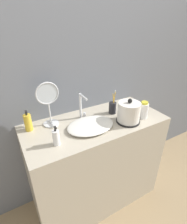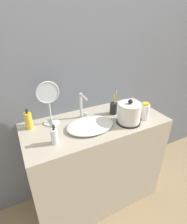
{
  "view_description": "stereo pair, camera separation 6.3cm",
  "coord_description": "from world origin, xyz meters",
  "views": [
    {
      "loc": [
        -0.63,
        -0.79,
        1.68
      ],
      "look_at": [
        -0.02,
        0.27,
        1.02
      ],
      "focal_mm": 28.0,
      "sensor_mm": 36.0,
      "label": 1
    },
    {
      "loc": [
        -0.57,
        -0.82,
        1.68
      ],
      "look_at": [
        -0.02,
        0.27,
        1.02
      ],
      "focal_mm": 28.0,
      "sensor_mm": 36.0,
      "label": 2
    }
  ],
  "objects": [
    {
      "name": "ground_plane",
      "position": [
        0.0,
        0.0,
        0.0
      ],
      "size": [
        12.0,
        12.0,
        0.0
      ],
      "primitive_type": "plane",
      "color": "#997F5B"
    },
    {
      "name": "toothbrush_cup",
      "position": [
        0.21,
        0.33,
        0.98
      ],
      "size": [
        0.06,
        0.06,
        0.22
      ],
      "color": "#232328",
      "rests_on": "vanity_counter"
    },
    {
      "name": "electric_kettle",
      "position": [
        0.23,
        0.14,
        1.0
      ],
      "size": [
        0.19,
        0.19,
        0.21
      ],
      "color": "black",
      "rests_on": "vanity_counter"
    },
    {
      "name": "wall_back",
      "position": [
        0.0,
        0.55,
        1.3
      ],
      "size": [
        6.0,
        0.04,
        2.6
      ],
      "color": "slate",
      "rests_on": "ground_plane"
    },
    {
      "name": "mouthwash_bottle",
      "position": [
        -0.38,
        0.15,
        0.98
      ],
      "size": [
        0.05,
        0.05,
        0.15
      ],
      "color": "white",
      "rests_on": "vanity_counter"
    },
    {
      "name": "faucet",
      "position": [
        -0.07,
        0.38,
        1.04
      ],
      "size": [
        0.06,
        0.13,
        0.22
      ],
      "color": "silver",
      "rests_on": "vanity_counter"
    },
    {
      "name": "lotion_bottle",
      "position": [
        -0.5,
        0.42,
        0.99
      ],
      "size": [
        0.06,
        0.06,
        0.17
      ],
      "color": "gold",
      "rests_on": "vanity_counter"
    },
    {
      "name": "vanity_mirror",
      "position": [
        -0.33,
        0.42,
        1.12
      ],
      "size": [
        0.18,
        0.12,
        0.35
      ],
      "color": "silver",
      "rests_on": "vanity_counter"
    },
    {
      "name": "vanity_counter",
      "position": [
        0.0,
        0.27,
        0.46
      ],
      "size": [
        1.19,
        0.53,
        0.92
      ],
      "color": "#B7AD99",
      "rests_on": "ground_plane"
    },
    {
      "name": "sink_basin",
      "position": [
        -0.08,
        0.22,
        0.94
      ],
      "size": [
        0.38,
        0.28,
        0.04
      ],
      "color": "silver",
      "rests_on": "vanity_counter"
    },
    {
      "name": "shampoo_bottle",
      "position": [
        0.39,
        0.13,
        0.99
      ],
      "size": [
        0.07,
        0.07,
        0.15
      ],
      "color": "white",
      "rests_on": "vanity_counter"
    }
  ]
}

